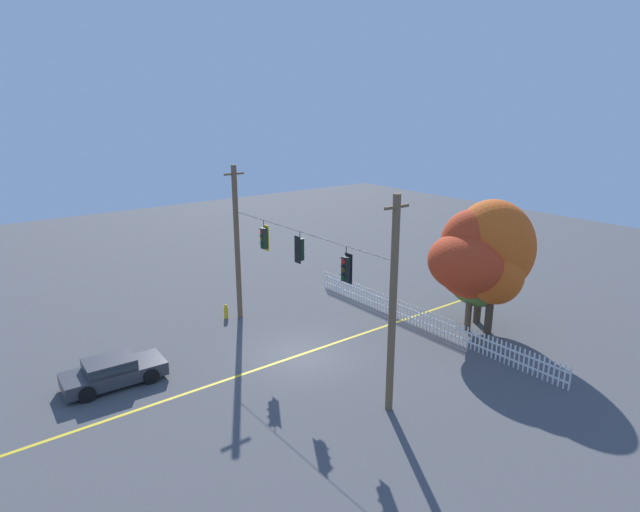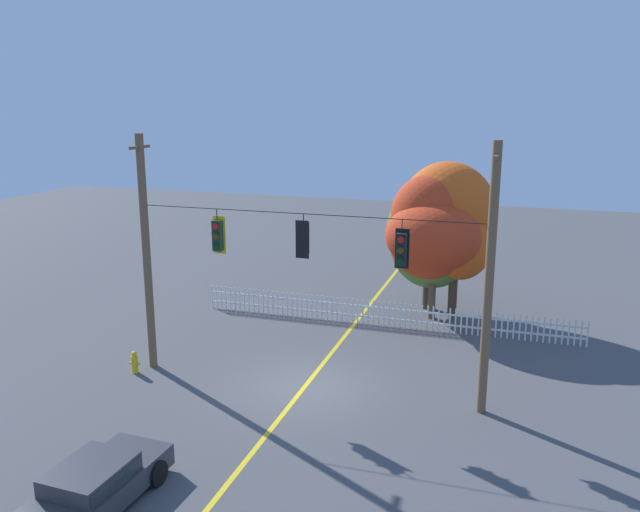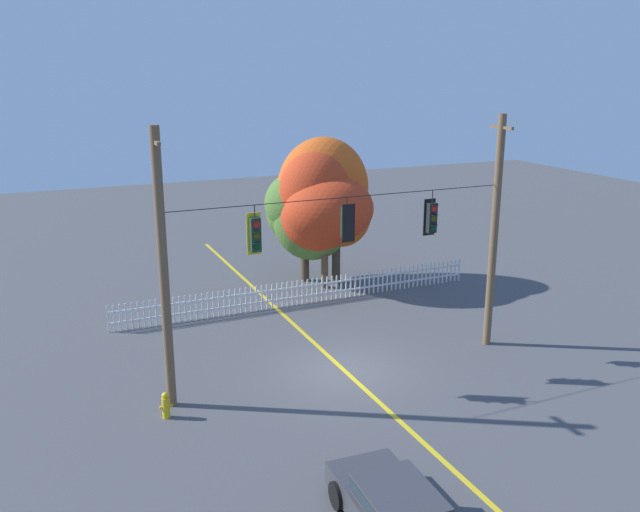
{
  "view_description": "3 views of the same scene",
  "coord_description": "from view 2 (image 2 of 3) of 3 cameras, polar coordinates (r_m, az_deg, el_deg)",
  "views": [
    {
      "loc": [
        18.01,
        -12.71,
        10.97
      ],
      "look_at": [
        -0.06,
        1.14,
        4.49
      ],
      "focal_mm": 29.64,
      "sensor_mm": 36.0,
      "label": 1
    },
    {
      "loc": [
        6.54,
        -18.83,
        9.3
      ],
      "look_at": [
        0.02,
        1.63,
        4.07
      ],
      "focal_mm": 36.76,
      "sensor_mm": 36.0,
      "label": 2
    },
    {
      "loc": [
        -8.89,
        -18.11,
        9.59
      ],
      "look_at": [
        -0.32,
        1.32,
        3.63
      ],
      "focal_mm": 37.64,
      "sensor_mm": 36.0,
      "label": 3
    }
  ],
  "objects": [
    {
      "name": "lane_centerline_stripe",
      "position": [
        22.0,
        -1.36,
        -11.32
      ],
      "size": [
        0.16,
        36.0,
        0.01
      ],
      "primitive_type": "cube",
      "color": "gold",
      "rests_on": "ground"
    },
    {
      "name": "autumn_oak_far_east",
      "position": [
        28.56,
        11.26,
        2.89
      ],
      "size": [
        4.22,
        3.61,
        6.67
      ],
      "color": "#473828",
      "rests_on": "ground"
    },
    {
      "name": "autumn_maple_mid",
      "position": [
        27.87,
        9.61,
        2.08
      ],
      "size": [
        3.96,
        4.04,
        6.18
      ],
      "color": "brown",
      "rests_on": "ground"
    },
    {
      "name": "fire_hydrant",
      "position": [
        23.79,
        -15.83,
        -8.88
      ],
      "size": [
        0.38,
        0.22,
        0.79
      ],
      "color": "gold",
      "rests_on": "ground"
    },
    {
      "name": "ground",
      "position": [
        22.0,
        -1.36,
        -11.33
      ],
      "size": [
        80.0,
        80.0,
        0.0
      ],
      "primitive_type": "plane",
      "color": "#4C4C4F"
    },
    {
      "name": "parked_car",
      "position": [
        16.82,
        -19.04,
        -18.3
      ],
      "size": [
        1.97,
        4.05,
        1.15
      ],
      "color": "#38383D",
      "rests_on": "ground"
    },
    {
      "name": "traffic_signal_southbound_primary",
      "position": [
        19.66,
        7.1,
        0.58
      ],
      "size": [
        0.43,
        0.38,
        1.53
      ],
      "color": "black"
    },
    {
      "name": "white_picket_fence",
      "position": [
        27.46,
        5.6,
        -5.02
      ],
      "size": [
        15.86,
        0.06,
        1.05
      ],
      "color": "white",
      "rests_on": "ground"
    },
    {
      "name": "autumn_maple_near_fence",
      "position": [
        29.09,
        9.36,
        1.72
      ],
      "size": [
        3.93,
        3.7,
        5.18
      ],
      "color": "#473828",
      "rests_on": "ground"
    },
    {
      "name": "traffic_signal_northbound_secondary",
      "position": [
        21.56,
        -8.89,
        1.78
      ],
      "size": [
        0.43,
        0.38,
        1.5
      ],
      "color": "black"
    },
    {
      "name": "signal_support_span",
      "position": [
        20.59,
        -1.42,
        -0.81
      ],
      "size": [
        11.62,
        1.1,
        8.16
      ],
      "color": "brown",
      "rests_on": "ground"
    },
    {
      "name": "traffic_signal_eastbound_side",
      "position": [
        20.39,
        -1.44,
        1.53
      ],
      "size": [
        0.43,
        0.38,
        1.38
      ],
      "color": "black"
    }
  ]
}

